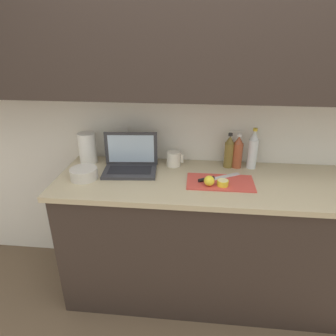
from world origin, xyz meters
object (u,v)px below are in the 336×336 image
laptop (130,162)px  bowl_white (84,174)px  cutting_board (220,182)px  bottle_water_clear (229,152)px  knife (212,178)px  paper_towel_roll (88,148)px  lemon_half_cut (223,183)px  bottle_green_soda (253,150)px  bottle_oil_tall (238,152)px  lemon_whole_beside (209,181)px  measuring_cup (174,159)px

laptop → bowl_white: (-0.27, -0.16, -0.02)m
cutting_board → bottle_water_clear: 0.29m
knife → paper_towel_roll: 0.92m
lemon_half_cut → bottle_green_soda: bottle_green_soda is taller
bottle_oil_tall → bowl_white: (-1.01, -0.29, -0.08)m
lemon_whole_beside → paper_towel_roll: (-0.87, 0.30, 0.07)m
knife → bottle_water_clear: bottle_water_clear is taller
bowl_white → cutting_board: bearing=1.8°
bottle_oil_tall → paper_towel_roll: size_ratio=1.11×
lemon_half_cut → bottle_green_soda: (0.22, 0.31, 0.11)m
lemon_whole_beside → bottle_water_clear: 0.36m
cutting_board → lemon_whole_beside: 0.10m
laptop → bowl_white: bearing=-154.1°
bottle_water_clear → lemon_half_cut: bearing=-100.4°
bottle_oil_tall → bottle_water_clear: (-0.06, -0.00, 0.00)m
cutting_board → bottle_water_clear: bearing=75.4°
laptop → bottle_water_clear: 0.69m
bottle_oil_tall → bowl_white: 1.05m
lemon_half_cut → bottle_water_clear: 0.33m
cutting_board → knife: knife is taller
lemon_half_cut → bottle_water_clear: size_ratio=0.28×
bottle_green_soda → paper_towel_roll: (-1.17, -0.02, -0.02)m
bottle_green_soda → bottle_water_clear: (-0.16, -0.00, -0.02)m
laptop → lemon_whole_beside: size_ratio=5.85×
bottle_green_soda → bottle_water_clear: size_ratio=1.16×
lemon_whole_beside → bottle_green_soda: (0.30, 0.32, 0.09)m
lemon_half_cut → bottle_water_clear: bearing=79.6°
lemon_whole_beside → bottle_oil_tall: 0.38m
cutting_board → laptop: bearing=167.3°
laptop → bottle_green_soda: bearing=3.4°
measuring_cup → paper_towel_roll: paper_towel_roll is taller
lemon_whole_beside → bottle_oil_tall: (0.20, 0.32, 0.07)m
laptop → paper_towel_roll: laptop is taller
knife → paper_towel_roll: paper_towel_roll is taller
laptop → knife: (0.56, -0.11, -0.04)m
measuring_cup → bowl_white: size_ratio=0.68×
bottle_green_soda → bottle_water_clear: 0.16m
laptop → measuring_cup: size_ratio=3.18×
knife → lemon_whole_beside: bearing=-134.0°
bottle_oil_tall → measuring_cup: (-0.44, -0.02, -0.06)m
bottle_water_clear → lemon_whole_beside: bearing=-113.7°
knife → bowl_white: bowl_white is taller
paper_towel_roll → measuring_cup: bearing=-0.2°
laptop → cutting_board: (0.61, -0.14, -0.06)m
bowl_white → paper_towel_roll: paper_towel_roll is taller
cutting_board → paper_towel_roll: bearing=165.5°
bottle_water_clear → bowl_white: size_ratio=1.41×
laptop → knife: 0.57m
bottle_oil_tall → paper_towel_roll: bearing=-179.1°
lemon_whole_beside → bottle_water_clear: size_ratio=0.26×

